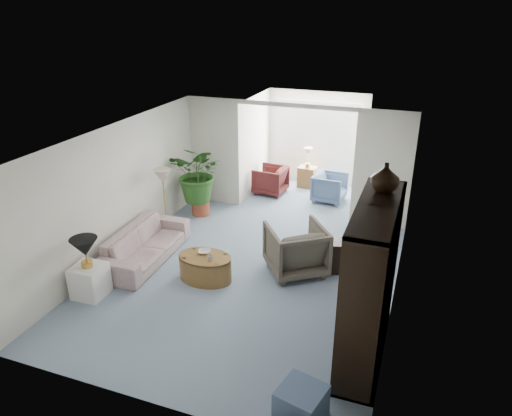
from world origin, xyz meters
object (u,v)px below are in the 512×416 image
at_px(coffee_cup, 210,258).
at_px(side_table_dark, 338,256).
at_px(cabinet_urn, 385,177).
at_px(plant_pot, 201,207).
at_px(sunroom_chair_maroon, 270,180).
at_px(sunroom_table, 307,177).
at_px(coffee_bowl, 205,252).
at_px(sunroom_chair_blue, 330,188).
at_px(floor_lamp, 163,176).
at_px(sofa, 145,244).
at_px(framed_picture, 401,212).
at_px(entertainment_cabinet, 370,283).
at_px(table_lamp, 84,247).
at_px(coffee_table, 205,268).
at_px(wingback_chair, 296,249).
at_px(ottoman, 301,403).
at_px(end_table, 90,281).

relative_size(coffee_cup, side_table_dark, 0.18).
height_order(cabinet_urn, plant_pot, cabinet_urn).
xyz_separation_m(sunroom_chair_maroon, sunroom_table, (0.75, 0.75, -0.08)).
bearing_deg(sunroom_chair_maroon, coffee_bowl, 6.55).
bearing_deg(sunroom_chair_blue, sunroom_table, 49.05).
xyz_separation_m(floor_lamp, plant_pot, (0.25, 1.09, -1.09)).
relative_size(cabinet_urn, plant_pot, 0.96).
distance_m(cabinet_urn, sunroom_chair_blue, 5.33).
height_order(sofa, cabinet_urn, cabinet_urn).
relative_size(framed_picture, cabinet_urn, 1.31).
bearing_deg(sunroom_table, framed_picture, -62.06).
relative_size(sofa, coffee_cup, 20.67).
xyz_separation_m(coffee_cup, entertainment_cabinet, (2.71, -0.83, 0.60)).
bearing_deg(table_lamp, side_table_dark, 30.97).
height_order(coffee_table, cabinet_urn, cabinet_urn).
relative_size(wingback_chair, ottoman, 1.96).
distance_m(entertainment_cabinet, cabinet_urn, 1.38).
bearing_deg(coffee_table, side_table_dark, 27.51).
relative_size(sofa, end_table, 3.92).
height_order(end_table, coffee_table, end_table).
relative_size(framed_picture, coffee_bowl, 2.38).
distance_m(sofa, coffee_cup, 1.55).
height_order(plant_pot, sunroom_chair_blue, sunroom_chair_blue).
height_order(entertainment_cabinet, plant_pot, entertainment_cabinet).
height_order(sofa, wingback_chair, wingback_chair).
bearing_deg(coffee_cup, framed_picture, 4.67).
bearing_deg(sunroom_chair_blue, cabinet_urn, -157.15).
relative_size(wingback_chair, sunroom_chair_blue, 1.31).
distance_m(wingback_chair, sunroom_chair_maroon, 3.81).
bearing_deg(sofa, table_lamp, 169.38).
relative_size(coffee_bowl, sunroom_chair_blue, 0.28).
xyz_separation_m(table_lamp, sunroom_chair_maroon, (1.32, 5.33, -0.55)).
xyz_separation_m(sofa, sunroom_chair_maroon, (1.12, 3.98, 0.03)).
bearing_deg(table_lamp, floor_lamp, 90.04).
bearing_deg(floor_lamp, sunroom_chair_maroon, 65.28).
bearing_deg(side_table_dark, cabinet_urn, -63.45).
bearing_deg(side_table_dark, ottoman, -85.87).
relative_size(coffee_bowl, ottoman, 0.42).
bearing_deg(sunroom_chair_maroon, floor_lamp, -20.67).
xyz_separation_m(sofa, wingback_chair, (2.74, 0.54, 0.14)).
distance_m(coffee_bowl, sunroom_chair_blue, 4.34).
height_order(floor_lamp, ottoman, floor_lamp).
bearing_deg(framed_picture, cabinet_urn, -111.87).
xyz_separation_m(framed_picture, coffee_cup, (-2.94, -0.24, -1.20)).
xyz_separation_m(sofa, sunroom_chair_blue, (2.62, 3.98, 0.03)).
bearing_deg(framed_picture, coffee_cup, -175.33).
relative_size(end_table, ottoman, 1.08).
distance_m(coffee_bowl, ottoman, 3.42).
distance_m(table_lamp, sunroom_table, 6.45).
distance_m(floor_lamp, entertainment_cabinet, 4.97).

